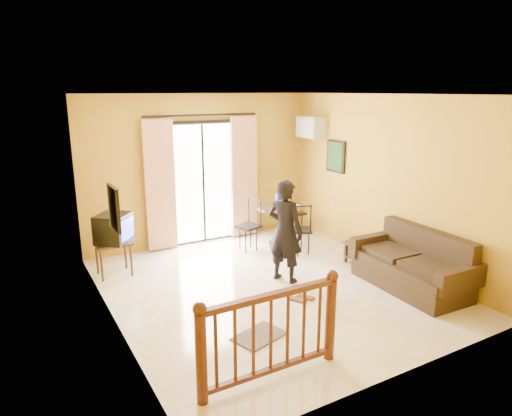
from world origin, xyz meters
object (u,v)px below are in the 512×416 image
sofa (414,267)px  standing_person (285,231)px  television (114,228)px  coffee_table (369,253)px  dining_table (281,215)px

sofa → standing_person: (-1.52, 1.16, 0.47)m
television → coffee_table: (3.72, -1.75, -0.53)m
sofa → coffee_table: bearing=92.5°
dining_table → coffee_table: dining_table is taller
television → coffee_table: television is taller
television → standing_person: bearing=-83.8°
dining_table → coffee_table: (0.65, -1.70, -0.34)m
television → sofa: bearing=-85.0°
standing_person → dining_table: bearing=-57.3°
dining_table → coffee_table: size_ratio=1.07×
dining_table → television: bearing=179.1°
television → sofa: 4.61m
sofa → standing_person: bearing=144.8°
television → standing_person: (2.20, -1.51, 0.02)m
coffee_table → standing_person: (-1.52, 0.24, 0.55)m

